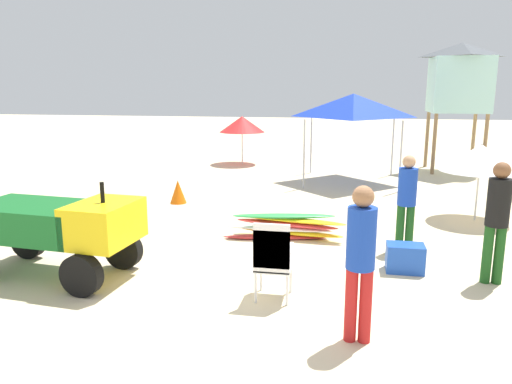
{
  "coord_description": "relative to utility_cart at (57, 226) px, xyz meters",
  "views": [
    {
      "loc": [
        1.12,
        -6.26,
        2.83
      ],
      "look_at": [
        -0.47,
        2.21,
        0.98
      ],
      "focal_mm": 34.41,
      "sensor_mm": 36.0,
      "label": 1
    }
  ],
  "objects": [
    {
      "name": "lifeguard_near_right",
      "position": [
        6.38,
        0.91,
        0.26
      ],
      "size": [
        0.32,
        0.32,
        1.8
      ],
      "color": "#194C19",
      "rests_on": "ground"
    },
    {
      "name": "cooler_box",
      "position": [
        5.18,
        1.15,
        -0.57
      ],
      "size": [
        0.57,
        0.38,
        0.44
      ],
      "primitive_type": "cube",
      "color": "blue",
      "rests_on": "ground"
    },
    {
      "name": "ground",
      "position": [
        3.11,
        -0.13,
        -0.78
      ],
      "size": [
        80.0,
        80.0,
        0.0
      ],
      "primitive_type": "plane",
      "color": "beige"
    },
    {
      "name": "popup_canopy",
      "position": [
        4.35,
        8.57,
        1.51
      ],
      "size": [
        2.67,
        2.67,
        2.64
      ],
      "color": "#B2B2B7",
      "rests_on": "ground"
    },
    {
      "name": "utility_cart",
      "position": [
        0.0,
        0.0,
        0.0
      ],
      "size": [
        2.65,
        1.49,
        1.5
      ],
      "color": "#146023",
      "rests_on": "ground"
    },
    {
      "name": "lifeguard_tower",
      "position": [
        7.79,
        11.18,
        2.33
      ],
      "size": [
        1.98,
        1.98,
        4.24
      ],
      "color": "olive",
      "rests_on": "ground"
    },
    {
      "name": "stacked_plastic_chairs",
      "position": [
        3.31,
        -0.29,
        -0.13
      ],
      "size": [
        0.48,
        0.48,
        1.11
      ],
      "color": "white",
      "rests_on": "ground"
    },
    {
      "name": "lifeguard_near_left",
      "position": [
        4.41,
        -1.18,
        0.26
      ],
      "size": [
        0.32,
        0.32,
        1.8
      ],
      "color": "red",
      "rests_on": "ground"
    },
    {
      "name": "lifeguard_near_center",
      "position": [
        5.27,
        2.2,
        0.19
      ],
      "size": [
        0.32,
        0.32,
        1.69
      ],
      "color": "#194C19",
      "rests_on": "ground"
    },
    {
      "name": "beach_umbrella_mid",
      "position": [
        0.36,
        11.44,
        0.69
      ],
      "size": [
        1.68,
        1.68,
        1.77
      ],
      "color": "beige",
      "rests_on": "ground"
    },
    {
      "name": "surfboard_pile",
      "position": [
        3.11,
        2.51,
        -0.55
      ],
      "size": [
        2.33,
        0.7,
        0.48
      ],
      "color": "red",
      "rests_on": "ground"
    },
    {
      "name": "traffic_cone_near",
      "position": [
        0.14,
        4.9,
        -0.49
      ],
      "size": [
        0.41,
        0.41,
        0.58
      ],
      "primitive_type": "cone",
      "color": "orange",
      "rests_on": "ground"
    },
    {
      "name": "beach_umbrella_far",
      "position": [
        7.0,
        4.56,
        0.58
      ],
      "size": [
        1.64,
        1.64,
        1.65
      ],
      "color": "beige",
      "rests_on": "ground"
    }
  ]
}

